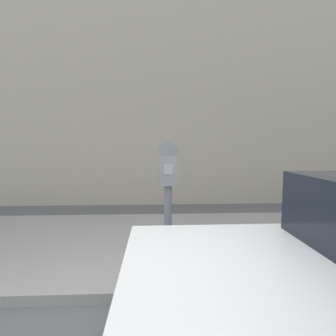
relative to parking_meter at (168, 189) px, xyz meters
name	(u,v)px	position (x,y,z in m)	size (l,w,h in m)	color
sidewalk	(149,243)	(-0.23, 1.18, -1.01)	(24.00, 2.80, 0.12)	#9E9B96
building_facade	(151,72)	(-0.23, 4.03, 2.21)	(24.00, 0.30, 6.55)	beige
parking_meter	(168,189)	(0.00, 0.00, 0.00)	(0.18, 0.15, 1.43)	slate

